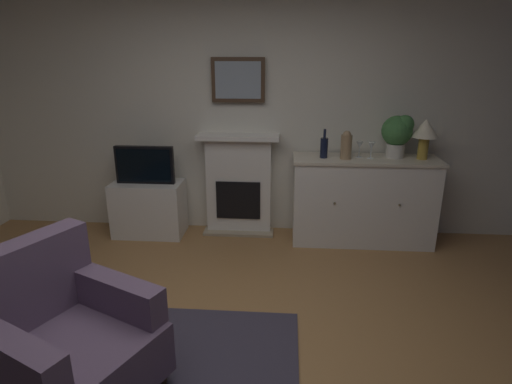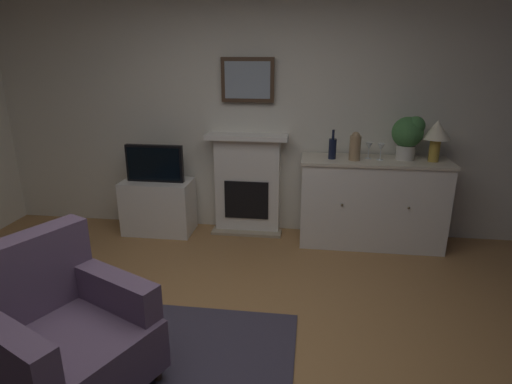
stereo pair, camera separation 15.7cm
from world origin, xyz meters
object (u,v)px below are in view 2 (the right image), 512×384
(framed_picture, at_px, (248,80))
(wine_glass_left, at_px, (369,147))
(tv_set, at_px, (155,163))
(armchair, at_px, (62,333))
(tv_cabinet, at_px, (159,206))
(wine_glass_center, at_px, (381,148))
(sideboard_cabinet, at_px, (372,203))
(table_lamp, at_px, (437,133))
(vase_decorative, at_px, (355,146))
(wine_bottle, at_px, (332,148))
(potted_plant_small, at_px, (409,134))
(fireplace_unit, at_px, (248,184))

(framed_picture, distance_m, wine_glass_left, 1.40)
(tv_set, bearing_deg, armchair, -83.12)
(framed_picture, bearing_deg, tv_cabinet, -167.99)
(wine_glass_center, relative_size, tv_set, 0.27)
(wine_glass_left, bearing_deg, tv_cabinet, -179.66)
(sideboard_cabinet, height_order, table_lamp, table_lamp)
(wine_glass_center, height_order, vase_decorative, vase_decorative)
(framed_picture, bearing_deg, sideboard_cabinet, -9.60)
(wine_glass_left, bearing_deg, wine_bottle, -172.23)
(tv_cabinet, bearing_deg, armchair, -83.19)
(table_lamp, relative_size, wine_glass_left, 2.42)
(tv_cabinet, relative_size, potted_plant_small, 1.74)
(fireplace_unit, height_order, armchair, fireplace_unit)
(wine_glass_center, bearing_deg, tv_set, 179.84)
(sideboard_cabinet, height_order, armchair, armchair)
(framed_picture, xyz_separation_m, wine_glass_center, (1.35, -0.24, -0.62))
(tv_cabinet, distance_m, potted_plant_small, 2.73)
(armchair, bearing_deg, wine_glass_left, 50.23)
(sideboard_cabinet, xyz_separation_m, wine_glass_center, (0.04, -0.01, 0.58))
(wine_bottle, relative_size, potted_plant_small, 0.67)
(tv_cabinet, bearing_deg, vase_decorative, -1.79)
(sideboard_cabinet, relative_size, wine_bottle, 5.03)
(wine_glass_center, bearing_deg, fireplace_unit, 171.92)
(sideboard_cabinet, height_order, wine_glass_center, wine_glass_center)
(sideboard_cabinet, xyz_separation_m, tv_set, (-2.29, -0.01, 0.34))
(fireplace_unit, height_order, framed_picture, framed_picture)
(potted_plant_small, bearing_deg, vase_decorative, -169.41)
(tv_cabinet, relative_size, tv_set, 1.21)
(wine_bottle, bearing_deg, wine_glass_center, 0.72)
(vase_decorative, distance_m, armchair, 2.96)
(potted_plant_small, distance_m, armchair, 3.39)
(wine_glass_center, bearing_deg, potted_plant_small, 13.20)
(wine_bottle, bearing_deg, table_lamp, 1.22)
(vase_decorative, bearing_deg, fireplace_unit, 168.33)
(sideboard_cabinet, bearing_deg, vase_decorative, -166.88)
(sideboard_cabinet, height_order, tv_set, tv_set)
(wine_bottle, bearing_deg, tv_cabinet, 178.90)
(vase_decorative, bearing_deg, tv_set, 178.85)
(tv_set, height_order, armchair, tv_set)
(wine_bottle, bearing_deg, potted_plant_small, 5.21)
(framed_picture, xyz_separation_m, wine_glass_left, (1.24, -0.19, -0.62))
(fireplace_unit, distance_m, potted_plant_small, 1.73)
(fireplace_unit, height_order, sideboard_cabinet, fireplace_unit)
(wine_glass_left, relative_size, tv_cabinet, 0.22)
(table_lamp, distance_m, wine_bottle, 0.99)
(framed_picture, height_order, wine_bottle, framed_picture)
(wine_glass_left, bearing_deg, potted_plant_small, 2.70)
(tv_set, xyz_separation_m, potted_plant_small, (2.59, 0.05, 0.37))
(fireplace_unit, distance_m, table_lamp, 1.97)
(wine_glass_left, distance_m, tv_cabinet, 2.34)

